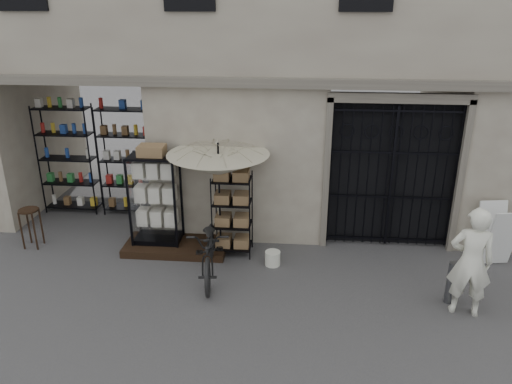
# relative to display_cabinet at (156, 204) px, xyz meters

# --- Properties ---
(ground) EXTENTS (80.00, 80.00, 0.00)m
(ground) POSITION_rel_display_cabinet_xyz_m (2.78, -1.64, -0.95)
(ground) COLOR black
(ground) RESTS_ON ground
(main_building) EXTENTS (14.00, 4.00, 9.00)m
(main_building) POSITION_rel_display_cabinet_xyz_m (2.78, 2.36, 3.55)
(main_building) COLOR #A29B86
(main_building) RESTS_ON ground
(shop_recess) EXTENTS (3.00, 1.70, 3.00)m
(shop_recess) POSITION_rel_display_cabinet_xyz_m (-1.72, 1.16, 0.55)
(shop_recess) COLOR black
(shop_recess) RESTS_ON ground
(shop_shelving) EXTENTS (2.70, 0.50, 2.50)m
(shop_shelving) POSITION_rel_display_cabinet_xyz_m (-1.77, 1.66, 0.30)
(shop_shelving) COLOR black
(shop_shelving) RESTS_ON ground
(iron_gate) EXTENTS (2.50, 0.21, 3.00)m
(iron_gate) POSITION_rel_display_cabinet_xyz_m (4.53, 0.64, 0.55)
(iron_gate) COLOR black
(iron_gate) RESTS_ON ground
(step_platform) EXTENTS (2.00, 0.90, 0.15)m
(step_platform) POSITION_rel_display_cabinet_xyz_m (0.38, -0.09, -0.87)
(step_platform) COLOR black
(step_platform) RESTS_ON ground
(display_cabinet) EXTENTS (0.95, 0.66, 1.92)m
(display_cabinet) POSITION_rel_display_cabinet_xyz_m (0.00, 0.00, 0.00)
(display_cabinet) COLOR black
(display_cabinet) RESTS_ON step_platform
(wire_rack) EXTENTS (0.80, 0.64, 1.63)m
(wire_rack) POSITION_rel_display_cabinet_xyz_m (1.51, -0.10, -0.15)
(wire_rack) COLOR black
(wire_rack) RESTS_ON ground
(market_umbrella) EXTENTS (2.18, 2.20, 2.69)m
(market_umbrella) POSITION_rel_display_cabinet_xyz_m (1.27, -0.12, 0.99)
(market_umbrella) COLOR black
(market_umbrella) RESTS_ON ground
(white_bucket) EXTENTS (0.34, 0.34, 0.27)m
(white_bucket) POSITION_rel_display_cabinet_xyz_m (2.31, -0.51, -0.81)
(white_bucket) COLOR beige
(white_bucket) RESTS_ON ground
(bicycle) EXTENTS (0.82, 1.13, 1.99)m
(bicycle) POSITION_rel_display_cabinet_xyz_m (1.22, -0.96, -0.95)
(bicycle) COLOR black
(bicycle) RESTS_ON ground
(wooden_stool) EXTENTS (0.50, 0.50, 0.81)m
(wooden_stool) POSITION_rel_display_cabinet_xyz_m (-2.51, -0.18, -0.52)
(wooden_stool) COLOR black
(wooden_stool) RESTS_ON ground
(steel_bollard) EXTENTS (0.14, 0.14, 0.73)m
(steel_bollard) POSITION_rel_display_cabinet_xyz_m (5.26, -1.48, -0.58)
(steel_bollard) COLOR #55565A
(steel_bollard) RESTS_ON ground
(shopkeeper) EXTENTS (0.96, 1.90, 0.43)m
(shopkeeper) POSITION_rel_display_cabinet_xyz_m (5.41, -1.74, -0.95)
(shopkeeper) COLOR silver
(shopkeeper) RESTS_ON ground
(easel_sign) EXTENTS (0.63, 0.70, 1.13)m
(easel_sign) POSITION_rel_display_cabinet_xyz_m (6.44, -0.05, -0.36)
(easel_sign) COLOR silver
(easel_sign) RESTS_ON ground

